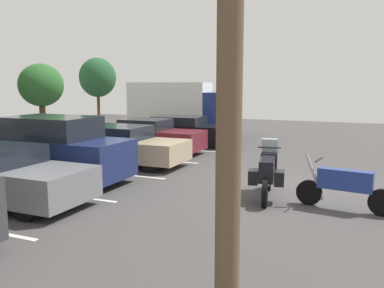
# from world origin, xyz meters

# --- Properties ---
(ground) EXTENTS (44.00, 44.00, 0.10)m
(ground) POSITION_xyz_m (0.00, 0.00, -0.05)
(ground) COLOR #423F3F
(motorcycle_touring) EXTENTS (2.30, 0.94, 1.47)m
(motorcycle_touring) POSITION_xyz_m (-0.83, 0.43, 0.69)
(motorcycle_touring) COLOR black
(motorcycle_touring) RESTS_ON ground
(motorcycle_second) EXTENTS (0.63, 2.26, 1.26)m
(motorcycle_second) POSITION_xyz_m (-1.25, -1.48, 0.59)
(motorcycle_second) COLOR black
(motorcycle_second) RESTS_ON ground
(parking_stripes) EXTENTS (19.21, 5.00, 0.01)m
(parking_stripes) POSITION_xyz_m (-1.45, 6.31, 0.00)
(parking_stripes) COLOR silver
(parking_stripes) RESTS_ON ground
(car_grey) EXTENTS (1.91, 4.77, 1.42)m
(car_grey) POSITION_xyz_m (-3.94, 6.49, 0.69)
(car_grey) COLOR slate
(car_grey) RESTS_ON ground
(car_navy) EXTENTS (1.94, 4.36, 1.98)m
(car_navy) POSITION_xyz_m (-1.61, 6.69, 0.97)
(car_navy) COLOR navy
(car_navy) RESTS_ON ground
(car_tan) EXTENTS (1.92, 4.85, 1.43)m
(car_tan) POSITION_xyz_m (1.38, 6.38, 0.71)
(car_tan) COLOR tan
(car_tan) RESTS_ON ground
(car_maroon) EXTENTS (1.86, 4.56, 1.45)m
(car_maroon) POSITION_xyz_m (4.12, 6.63, 0.70)
(car_maroon) COLOR maroon
(car_maroon) RESTS_ON ground
(car_black) EXTENTS (2.16, 4.94, 1.39)m
(car_black) POSITION_xyz_m (6.79, 6.28, 0.69)
(car_black) COLOR black
(car_black) RESTS_ON ground
(box_truck) EXTENTS (2.98, 6.38, 3.03)m
(box_truck) POSITION_xyz_m (9.98, 7.76, 1.60)
(box_truck) COLOR navy
(box_truck) RESTS_ON ground
(tree_right) EXTENTS (3.21, 3.21, 5.21)m
(tree_right) POSITION_xyz_m (18.76, 19.93, 3.49)
(tree_right) COLOR #4C3823
(tree_right) RESTS_ON ground
(tree_center) EXTENTS (2.78, 2.78, 4.21)m
(tree_center) POSITION_xyz_m (8.81, 17.02, 2.85)
(tree_center) COLOR #4C3823
(tree_center) RESTS_ON ground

